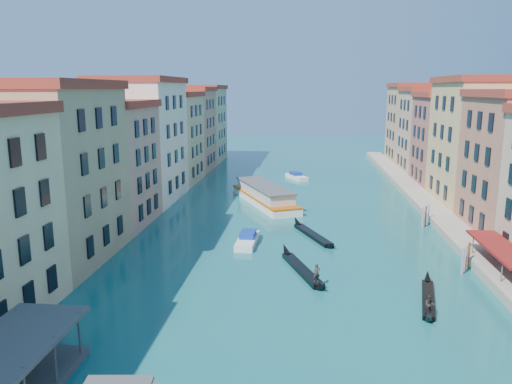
{
  "coord_description": "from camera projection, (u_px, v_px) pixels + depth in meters",
  "views": [
    {
      "loc": [
        1.85,
        -12.06,
        19.01
      ],
      "look_at": [
        -3.69,
        45.15,
        7.11
      ],
      "focal_mm": 35.0,
      "sensor_mm": 36.0,
      "label": 1
    }
  ],
  "objects": [
    {
      "name": "gondola_right",
      "position": [
        428.0,
        298.0,
        45.24
      ],
      "size": [
        3.22,
        11.12,
        2.24
      ],
      "rotation": [
        0.0,
        0.0,
        -0.21
      ],
      "color": "black",
      "rests_on": "ground"
    },
    {
      "name": "gondola_fore",
      "position": [
        302.0,
        268.0,
        52.75
      ],
      "size": [
        5.46,
        12.52,
        2.6
      ],
      "rotation": [
        0.0,
        0.0,
        0.36
      ],
      "color": "black",
      "rests_on": "ground"
    },
    {
      "name": "motorboat_mid",
      "position": [
        247.0,
        239.0,
        62.35
      ],
      "size": [
        2.46,
        7.1,
        1.46
      ],
      "rotation": [
        0.0,
        0.0,
        -0.04
      ],
      "color": "white",
      "rests_on": "ground"
    },
    {
      "name": "left_bank_palazzos",
      "position": [
        128.0,
        149.0,
        79.31
      ],
      "size": [
        12.8,
        128.4,
        21.0
      ],
      "color": "#C7B08F",
      "rests_on": "ground"
    },
    {
      "name": "motorboat_far",
      "position": [
        296.0,
        176.0,
        107.4
      ],
      "size": [
        5.14,
        7.25,
        1.45
      ],
      "rotation": [
        0.0,
        0.0,
        0.47
      ],
      "color": "white",
      "rests_on": "ground"
    },
    {
      "name": "vaporetto_far",
      "position": [
        264.0,
        195.0,
        84.32
      ],
      "size": [
        13.17,
        21.29,
        3.15
      ],
      "rotation": [
        0.0,
        0.0,
        0.43
      ],
      "color": "white",
      "rests_on": "ground"
    },
    {
      "name": "gondola_far",
      "position": [
        312.0,
        233.0,
        65.55
      ],
      "size": [
        6.1,
        12.34,
        1.85
      ],
      "rotation": [
        0.0,
        0.0,
        0.41
      ],
      "color": "black",
      "rests_on": "ground"
    },
    {
      "name": "right_bank_palazzos",
      "position": [
        493.0,
        152.0,
        74.33
      ],
      "size": [
        12.8,
        128.4,
        21.0
      ],
      "color": "brown",
      "rests_on": "ground"
    },
    {
      "name": "quay",
      "position": [
        434.0,
        211.0,
        76.96
      ],
      "size": [
        4.0,
        140.0,
        1.0
      ],
      "primitive_type": "cube",
      "color": "#A09681",
      "rests_on": "ground"
    },
    {
      "name": "mooring_poles_right",
      "position": [
        507.0,
        304.0,
        41.79
      ],
      "size": [
        1.44,
        54.24,
        3.2
      ],
      "color": "#53301C",
      "rests_on": "ground"
    }
  ]
}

